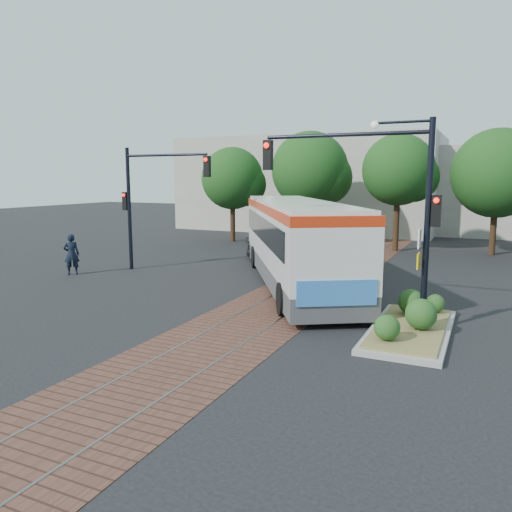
% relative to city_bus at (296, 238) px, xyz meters
% --- Properties ---
extents(ground, '(120.00, 120.00, 0.00)m').
position_rel_city_bus_xyz_m(ground, '(0.71, -4.04, -1.99)').
color(ground, black).
rests_on(ground, ground).
extents(trackbed, '(3.60, 40.00, 0.02)m').
position_rel_city_bus_xyz_m(trackbed, '(0.71, -0.04, -1.99)').
color(trackbed, brown).
rests_on(trackbed, ground).
extents(tree_row, '(26.40, 5.60, 7.67)m').
position_rel_city_bus_xyz_m(tree_row, '(1.92, 12.38, 2.86)').
color(tree_row, '#382314').
rests_on(tree_row, ground).
extents(warehouses, '(40.00, 13.00, 8.00)m').
position_rel_city_bus_xyz_m(warehouses, '(0.18, 24.71, 1.82)').
color(warehouses, '#ADA899').
rests_on(warehouses, ground).
extents(city_bus, '(9.29, 12.89, 3.57)m').
position_rel_city_bus_xyz_m(city_bus, '(0.00, 0.00, 0.00)').
color(city_bus, '#424244').
rests_on(city_bus, ground).
extents(traffic_island, '(2.20, 5.20, 1.13)m').
position_rel_city_bus_xyz_m(traffic_island, '(5.53, -4.94, -1.66)').
color(traffic_island, gray).
rests_on(traffic_island, ground).
extents(signal_pole_main, '(5.49, 0.46, 6.00)m').
position_rel_city_bus_xyz_m(signal_pole_main, '(4.57, -4.85, 2.16)').
color(signal_pole_main, black).
rests_on(signal_pole_main, ground).
extents(signal_pole_left, '(4.99, 0.34, 6.00)m').
position_rel_city_bus_xyz_m(signal_pole_left, '(-7.66, -0.04, 1.87)').
color(signal_pole_left, black).
rests_on(signal_pole_left, ground).
extents(officer, '(0.83, 0.82, 1.94)m').
position_rel_city_bus_xyz_m(officer, '(-10.38, -2.42, -1.02)').
color(officer, black).
rests_on(officer, ground).
extents(parked_car, '(4.45, 3.19, 1.20)m').
position_rel_city_bus_xyz_m(parked_car, '(-3.01, 6.00, -1.39)').
color(parked_car, black).
rests_on(parked_car, ground).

